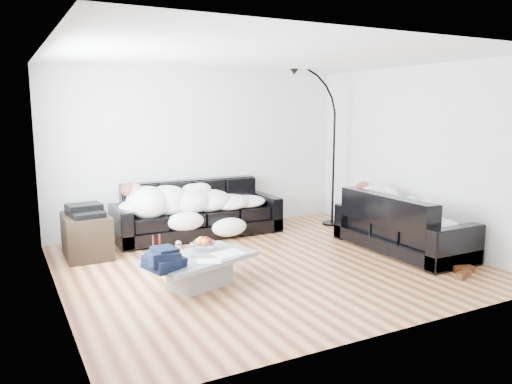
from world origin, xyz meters
name	(u,v)px	position (x,y,z in m)	size (l,w,h in m)	color
ground	(267,264)	(0.00, 0.00, 0.00)	(5.00, 5.00, 0.00)	brown
wall_back	(201,151)	(0.00, 2.25, 1.30)	(5.00, 0.02, 2.60)	silver
wall_left	(52,176)	(-2.50, 0.00, 1.30)	(0.02, 4.50, 2.60)	silver
wall_right	(415,155)	(2.50, 0.00, 1.30)	(0.02, 4.50, 2.60)	silver
ceiling	(268,56)	(0.00, 0.00, 2.60)	(5.00, 5.00, 0.00)	white
sofa_back	(198,209)	(-0.24, 1.80, 0.42)	(2.59, 0.90, 0.85)	black
sofa_right	(403,222)	(1.99, -0.32, 0.41)	(2.02, 0.87, 0.82)	black
sleeper_back	(199,196)	(-0.24, 1.75, 0.64)	(2.19, 0.76, 0.44)	white
sleeper_right	(403,207)	(1.99, -0.32, 0.63)	(1.73, 0.73, 0.42)	white
teal_cushion	(370,194)	(1.93, 0.30, 0.72)	(0.36, 0.30, 0.20)	#09433D
coffee_table	(200,271)	(-1.05, -0.35, 0.17)	(1.20, 0.70, 0.35)	#939699
fruit_bowl	(204,243)	(-0.91, -0.14, 0.43)	(0.26, 0.26, 0.16)	white
wine_glass_a	(178,248)	(-1.25, -0.22, 0.44)	(0.07, 0.07, 0.17)	white
wine_glass_b	(170,252)	(-1.39, -0.33, 0.43)	(0.07, 0.07, 0.17)	white
wine_glass_c	(192,250)	(-1.13, -0.34, 0.43)	(0.07, 0.07, 0.16)	white
candle_left	(153,246)	(-1.51, -0.12, 0.47)	(0.04, 0.04, 0.23)	maroon
candle_right	(160,245)	(-1.43, -0.11, 0.47)	(0.04, 0.04, 0.24)	maroon
newspaper_a	(228,253)	(-0.73, -0.41, 0.36)	(0.35, 0.26, 0.01)	silver
newspaper_b	(209,261)	(-1.04, -0.59, 0.36)	(0.26, 0.19, 0.01)	silver
navy_jacket	(162,252)	(-1.55, -0.58, 0.53)	(0.40, 0.34, 0.20)	black
shoes	(463,272)	(1.88, -1.48, 0.05)	(0.40, 0.29, 0.09)	#472311
av_cabinet	(87,235)	(-1.98, 1.45, 0.29)	(0.58, 0.84, 0.58)	black
stereo	(85,210)	(-1.98, 1.45, 0.64)	(0.44, 0.34, 0.13)	black
floor_lamp	(334,157)	(2.09, 1.45, 1.18)	(0.86, 0.34, 2.35)	black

